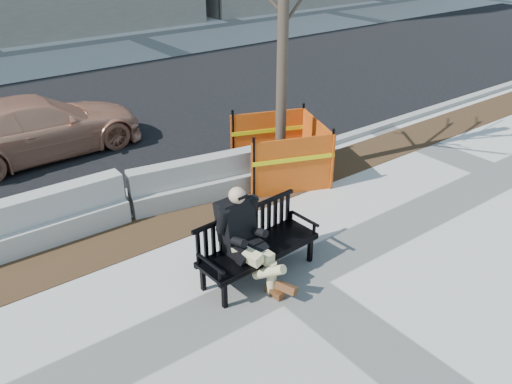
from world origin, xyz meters
The scene contains 10 objects.
ground centered at (0.00, 0.00, 0.00)m, with size 120.00×120.00×0.00m, color beige.
mulch_strip centered at (0.00, 2.60, 0.00)m, with size 40.00×1.20×0.02m, color #47301C.
asphalt_street centered at (0.00, 8.80, 0.00)m, with size 60.00×10.40×0.01m, color black.
curb centered at (0.00, 3.55, 0.06)m, with size 60.00×0.25×0.12m, color #9E9B93.
bench centered at (-0.30, 0.36, 0.00)m, with size 2.04×0.73×1.09m, color black, non-canonical shape.
seated_man centered at (-0.58, 0.40, 0.00)m, with size 0.69×1.15×1.61m, color black, non-canonical shape.
tree_fence centered at (2.22, 2.91, 0.00)m, with size 2.65×2.65×6.63m, color orange, non-canonical shape.
sedan centered at (-1.57, 7.23, 0.00)m, with size 1.98×4.87×1.41m, color tan.
jersey_barrier_left centered at (-2.86, 3.41, 0.00)m, with size 3.29×0.66×0.94m, color #ADAAA2, non-canonical shape.
jersey_barrier_right centered at (0.42, 3.10, 0.00)m, with size 3.04×0.61×0.87m, color #A09D96, non-canonical shape.
Camera 1 is at (-4.42, -5.03, 5.07)m, focal length 36.83 mm.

